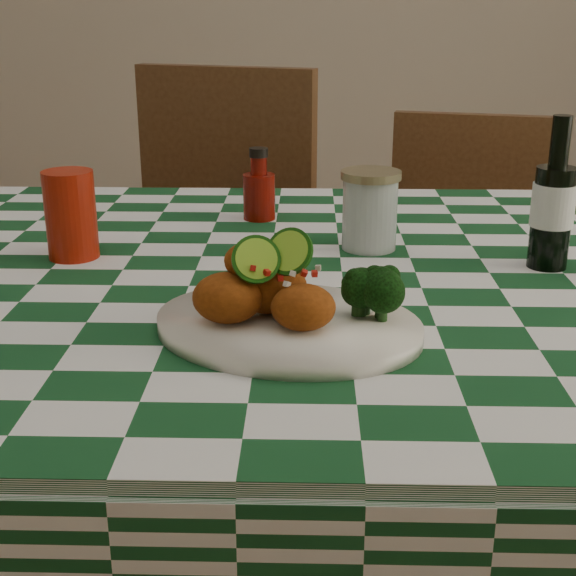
# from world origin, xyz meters

# --- Properties ---
(dining_table) EXTENTS (1.66, 1.06, 0.79)m
(dining_table) POSITION_xyz_m (0.00, 0.00, 0.39)
(dining_table) COLOR #134420
(dining_table) RESTS_ON ground
(plate) EXTENTS (0.36, 0.32, 0.02)m
(plate) POSITION_xyz_m (0.03, -0.22, 0.80)
(plate) COLOR white
(plate) RESTS_ON dining_table
(fried_chicken_pile) EXTENTS (0.15, 0.11, 0.09)m
(fried_chicken_pile) POSITION_xyz_m (0.02, -0.22, 0.85)
(fried_chicken_pile) COLOR #8D3C0D
(fried_chicken_pile) RESTS_ON plate
(broccoli_side) EXTENTS (0.08, 0.08, 0.06)m
(broccoli_side) POSITION_xyz_m (0.13, -0.21, 0.83)
(broccoli_side) COLOR black
(broccoli_side) RESTS_ON plate
(red_tumbler) EXTENTS (0.09, 0.09, 0.13)m
(red_tumbler) POSITION_xyz_m (-0.29, 0.06, 0.85)
(red_tumbler) COLOR #9B1908
(red_tumbler) RESTS_ON dining_table
(ketchup_bottle) EXTENTS (0.07, 0.07, 0.12)m
(ketchup_bottle) POSITION_xyz_m (-0.03, 0.28, 0.85)
(ketchup_bottle) COLOR #660C05
(ketchup_bottle) RESTS_ON dining_table
(mason_jar) EXTENTS (0.12, 0.12, 0.12)m
(mason_jar) POSITION_xyz_m (0.15, 0.11, 0.85)
(mason_jar) COLOR #B2BCBA
(mason_jar) RESTS_ON dining_table
(beer_bottle) EXTENTS (0.07, 0.07, 0.21)m
(beer_bottle) POSITION_xyz_m (0.39, 0.03, 0.89)
(beer_bottle) COLOR black
(beer_bottle) RESTS_ON dining_table
(wooden_chair_left) EXTENTS (0.58, 0.59, 0.99)m
(wooden_chair_left) POSITION_xyz_m (-0.21, 0.70, 0.50)
(wooden_chair_left) COLOR #472814
(wooden_chair_left) RESTS_ON ground
(wooden_chair_right) EXTENTS (0.49, 0.50, 0.88)m
(wooden_chair_right) POSITION_xyz_m (0.42, 0.77, 0.44)
(wooden_chair_right) COLOR #472814
(wooden_chair_right) RESTS_ON ground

